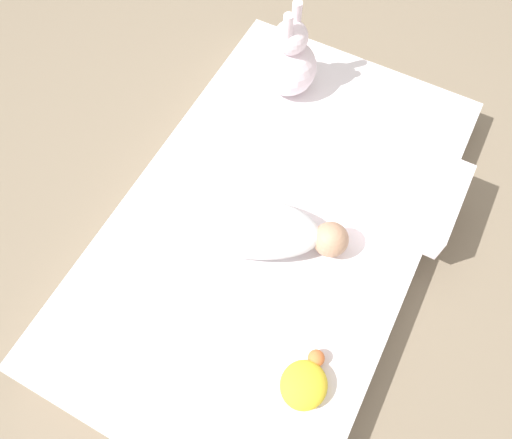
% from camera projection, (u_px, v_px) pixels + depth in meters
% --- Properties ---
extents(ground_plane, '(12.00, 12.00, 0.00)m').
position_uv_depth(ground_plane, '(271.00, 235.00, 1.68)').
color(ground_plane, '#7A6B56').
extents(bed_mattress, '(1.53, 0.92, 0.12)m').
position_uv_depth(bed_mattress, '(272.00, 227.00, 1.63)').
color(bed_mattress, white).
rests_on(bed_mattress, ground_plane).
extents(swaddled_baby, '(0.35, 0.58, 0.14)m').
position_uv_depth(swaddled_baby, '(246.00, 226.00, 1.48)').
color(swaddled_baby, white).
rests_on(swaddled_baby, bed_mattress).
extents(pillow, '(0.30, 0.35, 0.11)m').
position_uv_depth(pillow, '(402.00, 189.00, 1.56)').
color(pillow, white).
rests_on(pillow, bed_mattress).
extents(bunny_plush, '(0.20, 0.20, 0.34)m').
position_uv_depth(bunny_plush, '(289.00, 62.00, 1.71)').
color(bunny_plush, silver).
rests_on(bunny_plush, bed_mattress).
extents(turtle_plush, '(0.17, 0.13, 0.06)m').
position_uv_depth(turtle_plush, '(305.00, 383.00, 1.32)').
color(turtle_plush, yellow).
rests_on(turtle_plush, bed_mattress).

